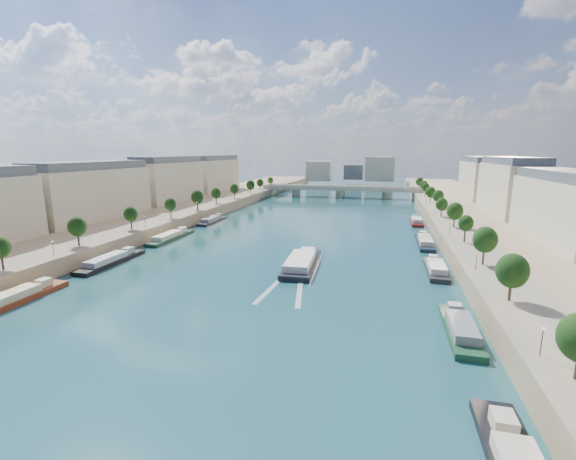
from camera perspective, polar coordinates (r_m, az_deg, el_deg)
The scene contains 17 objects.
ground at distance 156.03m, azimuth 2.41°, elevation -0.33°, with size 700.00×700.00×0.00m, color #0B3034.
quay_left at distance 184.01m, azimuth -20.10°, elevation 1.59°, with size 44.00×520.00×5.00m, color #9E8460.
quay_right at distance 157.75m, azimuth 28.95°, elevation -0.74°, with size 44.00×520.00×5.00m, color #9E8460.
pave_left at distance 175.63m, azimuth -16.11°, elevation 2.24°, with size 14.00×520.00×0.10m, color gray.
pave_right at distance 154.08m, azimuth 23.65°, elevation 0.45°, with size 14.00×520.00×0.10m, color gray.
trees_left at distance 175.59m, azimuth -15.31°, elevation 4.08°, with size 4.80×268.80×8.26m.
trees_right at distance 162.67m, azimuth 22.57°, elevation 3.03°, with size 4.80×268.80×8.26m.
lamps_left at distance 164.44m, azimuth -16.54°, elevation 2.57°, with size 0.36×200.36×4.28m.
lamps_right at distance 157.81m, azimuth 21.84°, elevation 1.85°, with size 0.36×200.36×4.28m.
buildings_left at distance 199.51m, azimuth -21.56°, elevation 6.27°, with size 16.00×226.00×23.20m.
buildings_right at distance 170.91m, azimuth 32.64°, elevation 4.48°, with size 16.00×226.00×23.20m.
skyline at distance 370.43m, azimuth 10.02°, elevation 8.73°, with size 79.00×42.00×22.00m.
bridge at distance 276.50m, azimuth 7.75°, elevation 5.88°, with size 112.00×12.00×8.15m.
tour_barge at distance 109.87m, azimuth 2.03°, elevation -4.90°, with size 9.71×28.65×3.83m.
wake at distance 94.85m, azimuth -0.12°, elevation -8.28°, with size 10.75×26.02×0.04m.
moored_barges_left at distance 125.35m, azimuth -24.15°, elevation -3.95°, with size 5.00×153.23×3.60m.
moored_barges_right at distance 109.99m, azimuth 21.21°, elevation -5.81°, with size 5.00×168.83×3.60m.
Camera 1 is at (31.16, -49.43, 32.32)m, focal length 24.00 mm.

